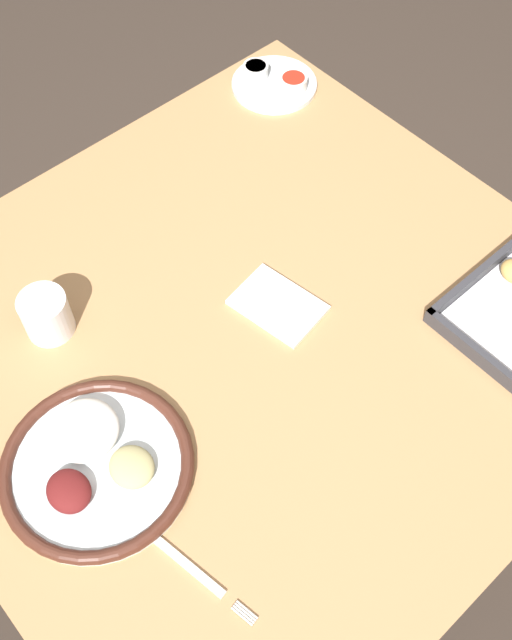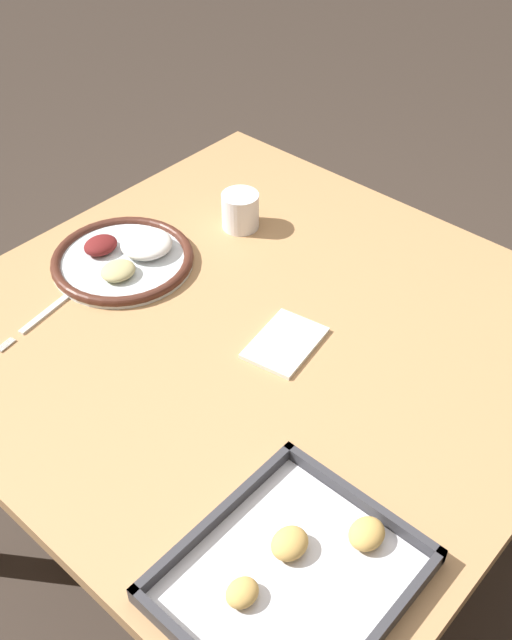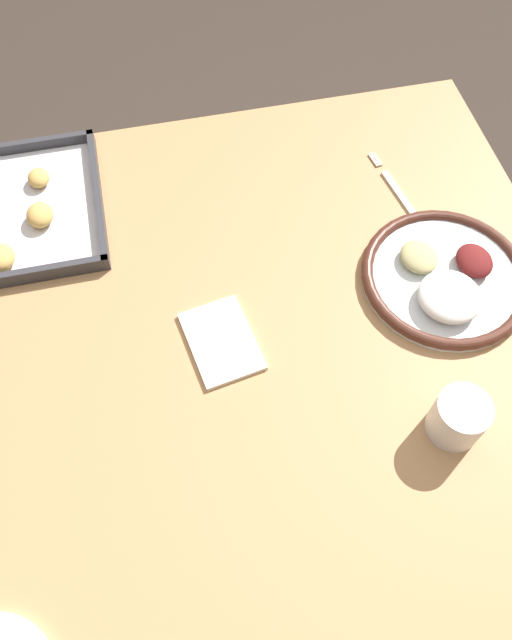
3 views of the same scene
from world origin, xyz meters
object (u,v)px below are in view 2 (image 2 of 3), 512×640
fork (49,310)px  napkin (286,342)px  baking_tray (293,573)px  drinking_cup (240,211)px  dinner_plate (125,258)px

fork → napkin: 0.44m
baking_tray → napkin: baking_tray is taller
napkin → drinking_cup: bearing=-125.0°
fork → dinner_plate: bearing=172.3°
baking_tray → napkin: (-0.33, -0.29, -0.01)m
fork → napkin: size_ratio=1.42×
fork → napkin: bearing=110.6°
dinner_plate → napkin: dinner_plate is taller
baking_tray → dinner_plate: bearing=-113.7°
fork → baking_tray: (0.11, 0.67, 0.01)m
fork → napkin: (-0.22, 0.38, 0.00)m
baking_tray → napkin: bearing=-138.6°
baking_tray → napkin: 0.44m
dinner_plate → fork: bearing=2.1°
napkin → baking_tray: bearing=41.4°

